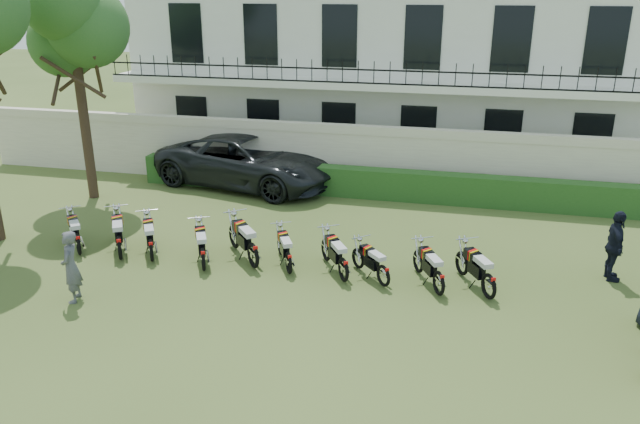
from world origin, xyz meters
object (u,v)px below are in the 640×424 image
(motorcycle_3, at_px, (203,254))
(suv, at_px, (247,161))
(motorcycle_5, at_px, (289,258))
(motorcycle_6, at_px, (344,264))
(tree_west_near, at_px, (72,18))
(motorcycle_7, at_px, (384,271))
(motorcycle_2, at_px, (151,245))
(motorcycle_9, at_px, (489,280))
(officer_5, at_px, (615,246))
(inspector, at_px, (71,267))
(motorcycle_0, at_px, (78,239))
(motorcycle_8, at_px, (439,278))
(motorcycle_4, at_px, (253,249))
(motorcycle_1, at_px, (119,242))

(motorcycle_3, distance_m, suv, 7.27)
(motorcycle_5, distance_m, motorcycle_6, 1.42)
(tree_west_near, relative_size, motorcycle_3, 4.59)
(motorcycle_7, distance_m, suv, 9.13)
(motorcycle_2, distance_m, motorcycle_9, 8.55)
(officer_5, bearing_deg, tree_west_near, 77.77)
(tree_west_near, height_order, inspector, tree_west_near)
(motorcycle_0, distance_m, motorcycle_8, 9.52)
(motorcycle_3, height_order, motorcycle_8, motorcycle_3)
(motorcycle_6, relative_size, officer_5, 0.93)
(officer_5, bearing_deg, motorcycle_9, 118.57)
(motorcycle_0, height_order, motorcycle_2, motorcycle_2)
(motorcycle_0, height_order, motorcycle_8, motorcycle_0)
(motorcycle_8, bearing_deg, motorcycle_4, 148.21)
(motorcycle_1, distance_m, motorcycle_8, 8.28)
(motorcycle_3, distance_m, motorcycle_4, 1.26)
(motorcycle_4, xyz_separation_m, motorcycle_8, (4.69, -0.40, -0.07))
(motorcycle_6, height_order, officer_5, officer_5)
(suv, height_order, inspector, suv)
(motorcycle_4, height_order, inspector, inspector)
(suv, bearing_deg, motorcycle_6, -132.07)
(motorcycle_5, relative_size, motorcycle_6, 0.98)
(tree_west_near, height_order, officer_5, tree_west_near)
(motorcycle_9, bearing_deg, motorcycle_7, 149.79)
(motorcycle_8, bearing_deg, officer_5, -2.39)
(motorcycle_4, relative_size, motorcycle_9, 0.96)
(motorcycle_0, bearing_deg, motorcycle_5, -38.36)
(motorcycle_4, xyz_separation_m, motorcycle_5, (0.97, -0.10, -0.08))
(motorcycle_3, height_order, motorcycle_5, motorcycle_3)
(motorcycle_4, distance_m, officer_5, 8.88)
(motorcycle_4, height_order, suv, suv)
(motorcycle_6, xyz_separation_m, inspector, (-5.82, -2.38, 0.37))
(motorcycle_4, distance_m, suv, 7.16)
(motorcycle_6, distance_m, suv, 8.49)
(motorcycle_4, height_order, motorcycle_5, motorcycle_4)
(tree_west_near, bearing_deg, motorcycle_9, -19.03)
(tree_west_near, distance_m, motorcycle_0, 7.42)
(motorcycle_2, relative_size, motorcycle_4, 1.00)
(tree_west_near, xyz_separation_m, suv, (4.64, 2.52, -4.98))
(motorcycle_3, bearing_deg, motorcycle_9, -25.93)
(motorcycle_2, bearing_deg, motorcycle_4, -26.03)
(motorcycle_1, relative_size, motorcycle_5, 1.09)
(motorcycle_0, xyz_separation_m, motorcycle_3, (3.65, -0.13, 0.01))
(motorcycle_3, height_order, motorcycle_7, motorcycle_3)
(motorcycle_2, relative_size, motorcycle_7, 1.27)
(tree_west_near, xyz_separation_m, inspector, (3.76, -6.75, -5.04))
(motorcycle_5, relative_size, motorcycle_8, 0.97)
(motorcycle_2, height_order, motorcycle_4, motorcycle_4)
(suv, bearing_deg, motorcycle_1, -176.14)
(motorcycle_5, xyz_separation_m, inspector, (-4.40, -2.49, 0.40))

